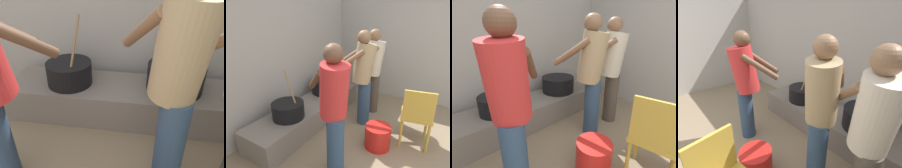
% 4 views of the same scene
% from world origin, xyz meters
% --- Properties ---
extents(block_enclosure_rear, '(5.15, 0.20, 2.16)m').
position_xyz_m(block_enclosure_rear, '(0.00, 2.59, 1.08)').
color(block_enclosure_rear, '#ADA8A0').
rests_on(block_enclosure_rear, ground_plane).
extents(hearth_ledge, '(2.34, 0.60, 0.36)m').
position_xyz_m(hearth_ledge, '(0.57, 2.07, 0.18)').
color(hearth_ledge, slate).
rests_on(hearth_ledge, ground_plane).
extents(cooking_pot_main, '(0.46, 0.46, 0.69)m').
position_xyz_m(cooking_pot_main, '(0.04, 2.05, 0.47)').
color(cooking_pot_main, black).
rests_on(cooking_pot_main, hearth_ledge).
extents(cooking_pot_secondary, '(0.54, 0.54, 0.25)m').
position_xyz_m(cooking_pot_secondary, '(1.09, 2.09, 0.48)').
color(cooking_pot_secondary, black).
rests_on(cooking_pot_secondary, hearth_ledge).
extents(cook_in_red_shirt, '(0.64, 0.70, 1.52)m').
position_xyz_m(cook_in_red_shirt, '(-0.15, 1.14, 0.87)').
color(cook_in_red_shirt, navy).
rests_on(cook_in_red_shirt, ground_plane).
extents(cook_in_tan_shirt, '(0.59, 0.72, 1.55)m').
position_xyz_m(cook_in_tan_shirt, '(0.99, 1.31, 0.89)').
color(cook_in_tan_shirt, navy).
rests_on(cook_in_tan_shirt, ground_plane).
extents(cook_in_cream_shirt, '(0.70, 0.66, 1.54)m').
position_xyz_m(cook_in_cream_shirt, '(1.46, 1.32, 0.88)').
color(cook_in_cream_shirt, '#4C4238').
rests_on(cook_in_cream_shirt, ground_plane).
extents(bucket_red_plastic, '(0.35, 0.35, 0.33)m').
position_xyz_m(bucket_red_plastic, '(0.51, 0.85, 0.17)').
color(bucket_red_plastic, red).
rests_on(bucket_red_plastic, ground_plane).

